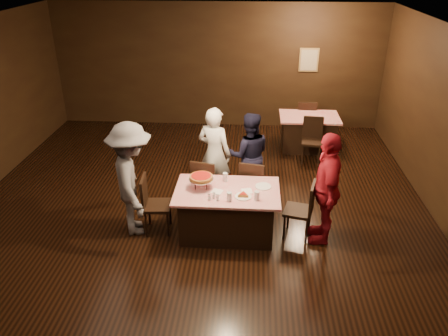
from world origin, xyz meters
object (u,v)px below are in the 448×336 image
(glass_front_left, at_px, (229,196))
(glass_back, at_px, (225,177))
(diner_navy_hoodie, at_px, (249,155))
(chair_back_far, at_px, (306,119))
(diner_white_jacket, at_px, (214,154))
(chair_end_right, at_px, (298,209))
(diner_grey_knit, at_px, (132,180))
(chair_end_left, at_px, (157,204))
(glass_front_right, at_px, (257,196))
(chair_far_right, at_px, (253,185))
(main_table, at_px, (227,212))
(chair_far_left, at_px, (207,183))
(plate_empty, at_px, (263,186))
(chair_back_near, at_px, (312,141))
(back_table, at_px, (308,132))
(pizza_stand, at_px, (201,178))
(diner_red_shirt, at_px, (326,188))

(glass_front_left, xyz_separation_m, glass_back, (-0.10, 0.60, 0.00))
(diner_navy_hoodie, height_order, glass_front_left, diner_navy_hoodie)
(chair_back_far, bearing_deg, diner_white_jacket, 59.65)
(chair_end_right, height_order, chair_back_far, same)
(glass_back, bearing_deg, diner_grey_knit, -167.23)
(diner_navy_hoodie, bearing_deg, glass_back, 64.09)
(chair_end_left, xyz_separation_m, diner_grey_knit, (-0.36, -0.02, 0.44))
(chair_back_far, relative_size, glass_front_right, 6.79)
(chair_far_right, xyz_separation_m, diner_navy_hoodie, (-0.09, 0.51, 0.31))
(main_table, bearing_deg, glass_back, 99.46)
(diner_white_jacket, bearing_deg, glass_back, 128.36)
(chair_far_left, relative_size, plate_empty, 3.80)
(chair_back_near, relative_size, chair_back_far, 1.00)
(chair_far_left, height_order, chair_back_far, same)
(back_table, height_order, chair_far_left, chair_far_left)
(chair_back_near, distance_m, diner_grey_knit, 4.14)
(chair_far_right, xyz_separation_m, pizza_stand, (-0.80, -0.70, 0.48))
(chair_end_right, xyz_separation_m, chair_back_far, (0.51, 4.03, 0.00))
(chair_far_left, bearing_deg, chair_back_near, -121.55)
(chair_end_right, xyz_separation_m, diner_red_shirt, (0.37, -0.05, 0.41))
(main_table, height_order, diner_navy_hoodie, diner_navy_hoodie)
(plate_empty, xyz_separation_m, glass_back, (-0.60, 0.15, 0.06))
(chair_back_far, bearing_deg, chair_end_right, 85.77)
(chair_end_left, bearing_deg, plate_empty, -89.26)
(chair_back_near, relative_size, plate_empty, 3.80)
(diner_navy_hoodie, bearing_deg, diner_grey_knit, 30.60)
(diner_white_jacket, height_order, glass_back, diner_white_jacket)
(chair_back_far, relative_size, glass_back, 6.79)
(chair_far_left, distance_m, chair_end_right, 1.68)
(chair_far_left, bearing_deg, glass_front_right, 144.22)
(chair_back_far, bearing_deg, back_table, 92.98)
(diner_red_shirt, distance_m, pizza_stand, 1.88)
(diner_navy_hoodie, xyz_separation_m, plate_empty, (0.24, -1.11, -0.01))
(pizza_stand, relative_size, glass_front_left, 2.71)
(pizza_stand, height_order, glass_front_left, pizza_stand)
(pizza_stand, bearing_deg, diner_navy_hoodie, 59.60)
(chair_back_near, relative_size, diner_grey_knit, 0.52)
(chair_back_near, bearing_deg, glass_back, -118.21)
(main_table, relative_size, diner_white_jacket, 0.94)
(chair_back_far, xyz_separation_m, glass_front_left, (-1.56, -4.33, 0.37))
(diner_navy_hoodie, height_order, plate_empty, diner_navy_hoodie)
(chair_back_near, height_order, pizza_stand, pizza_stand)
(chair_end_left, relative_size, plate_empty, 3.80)
(chair_end_left, bearing_deg, diner_navy_hoodie, -52.65)
(chair_end_left, height_order, chair_back_near, same)
(chair_far_right, xyz_separation_m, chair_end_right, (0.70, -0.75, 0.00))
(chair_far_right, height_order, glass_front_right, chair_far_right)
(diner_grey_knit, relative_size, plate_empty, 7.31)
(chair_end_left, xyz_separation_m, plate_empty, (1.65, 0.15, 0.30))
(main_table, xyz_separation_m, diner_navy_hoodie, (0.31, 1.26, 0.40))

